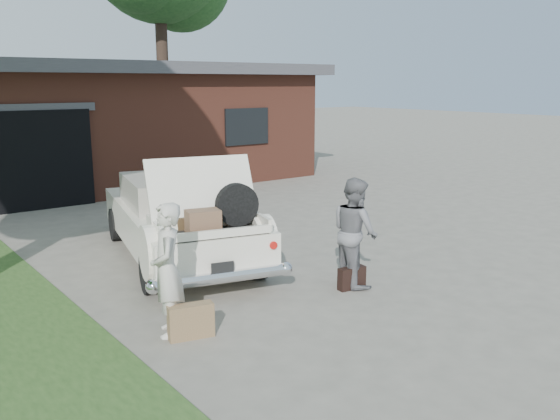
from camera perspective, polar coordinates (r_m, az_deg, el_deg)
ground at (r=7.88m, az=2.69°, el=-8.59°), size 90.00×90.00×0.00m
house at (r=18.06m, az=-19.04°, el=7.98°), size 12.80×7.80×3.30m
sedan at (r=9.63m, az=-9.69°, el=-0.75°), size 2.79×4.83×1.78m
woman_left at (r=6.72m, az=-10.81°, el=-5.68°), size 0.56×0.65×1.51m
woman_right at (r=8.29m, az=7.21°, el=-2.09°), size 0.74×0.86×1.52m
suitcase_left at (r=6.76m, az=-8.58°, el=-10.54°), size 0.53×0.28×0.39m
suitcase_right at (r=8.26m, az=6.92°, el=-6.52°), size 0.41×0.18×0.31m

